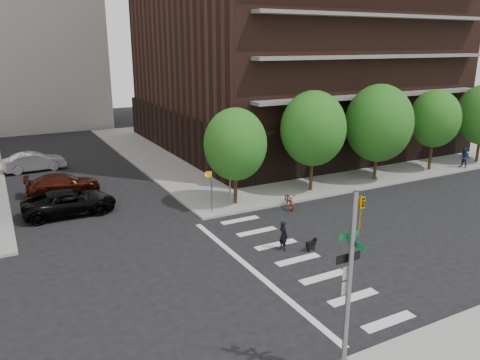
% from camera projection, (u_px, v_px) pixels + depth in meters
% --- Properties ---
extents(ground, '(120.00, 120.00, 0.00)m').
position_uv_depth(ground, '(244.00, 273.00, 21.44)').
color(ground, black).
rests_on(ground, ground).
extents(sidewalk_ne, '(39.00, 33.00, 0.15)m').
position_uv_depth(sidewalk_ne, '(307.00, 140.00, 50.57)').
color(sidewalk_ne, gray).
rests_on(sidewalk_ne, ground).
extents(crosswalk, '(3.85, 13.00, 0.01)m').
position_uv_depth(crosswalk, '(284.00, 263.00, 22.44)').
color(crosswalk, silver).
rests_on(crosswalk, ground).
extents(tree_a, '(4.00, 4.00, 5.90)m').
position_uv_depth(tree_a, '(235.00, 144.00, 29.31)').
color(tree_a, '#301E11').
rests_on(tree_a, sidewalk_ne).
extents(tree_b, '(4.50, 4.50, 6.65)m').
position_uv_depth(tree_b, '(313.00, 129.00, 31.87)').
color(tree_b, '#301E11').
rests_on(tree_b, sidewalk_ne).
extents(tree_c, '(5.00, 5.00, 6.80)m').
position_uv_depth(tree_c, '(379.00, 123.00, 34.61)').
color(tree_c, '#301E11').
rests_on(tree_c, sidewalk_ne).
extents(tree_d, '(4.00, 4.00, 6.20)m').
position_uv_depth(tree_d, '(435.00, 119.00, 37.35)').
color(tree_d, '#301E11').
rests_on(tree_d, sidewalk_ne).
extents(traffic_signal, '(0.90, 0.75, 6.00)m').
position_uv_depth(traffic_signal, '(349.00, 300.00, 14.12)').
color(traffic_signal, slate).
rests_on(traffic_signal, sidewalk_s).
extents(pedestrian_signal, '(2.18, 0.67, 2.60)m').
position_uv_depth(pedestrian_signal, '(215.00, 184.00, 28.67)').
color(pedestrian_signal, slate).
rests_on(pedestrian_signal, sidewalk_ne).
extents(parked_car_black, '(2.64, 5.56, 1.53)m').
position_uv_depth(parked_car_black, '(70.00, 202.00, 28.64)').
color(parked_car_black, black).
rests_on(parked_car_black, ground).
extents(parked_car_maroon, '(2.38, 5.05, 1.43)m').
position_uv_depth(parked_car_maroon, '(63.00, 184.00, 32.62)').
color(parked_car_maroon, '#371108').
rests_on(parked_car_maroon, ground).
extents(parked_car_silver, '(1.96, 4.84, 1.56)m').
position_uv_depth(parked_car_silver, '(34.00, 162.00, 38.41)').
color(parked_car_silver, '#B5B6BD').
rests_on(parked_car_silver, ground).
extents(scooter, '(1.25, 2.03, 1.01)m').
position_uv_depth(scooter, '(289.00, 200.00, 29.89)').
color(scooter, maroon).
rests_on(scooter, ground).
extents(dog_walker, '(0.60, 0.43, 1.53)m').
position_uv_depth(dog_walker, '(283.00, 235.00, 23.74)').
color(dog_walker, black).
rests_on(dog_walker, ground).
extents(dog, '(0.71, 0.33, 0.59)m').
position_uv_depth(dog, '(311.00, 243.00, 23.72)').
color(dog, black).
rests_on(dog, ground).
extents(pedestrian_far, '(0.89, 0.72, 1.70)m').
position_uv_depth(pedestrian_far, '(465.00, 158.00, 38.77)').
color(pedestrian_far, navy).
rests_on(pedestrian_far, sidewalk_ne).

